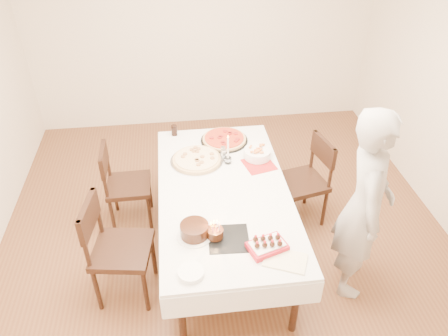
{
  "coord_description": "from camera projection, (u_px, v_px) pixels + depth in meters",
  "views": [
    {
      "loc": [
        -0.42,
        -3.06,
        3.16
      ],
      "look_at": [
        -0.04,
        -0.09,
        0.99
      ],
      "focal_mm": 35.0,
      "sensor_mm": 36.0,
      "label": 1
    }
  ],
  "objects": [
    {
      "name": "birthday_cake",
      "position": [
        215.0,
        230.0,
        3.32
      ],
      "size": [
        0.15,
        0.15,
        0.14
      ],
      "primitive_type": "cylinder",
      "rotation": [
        0.0,
        0.0,
        0.22
      ],
      "color": "#351B0E",
      "rests_on": "dining_table"
    },
    {
      "name": "strawberry_box",
      "position": [
        267.0,
        246.0,
        3.25
      ],
      "size": [
        0.33,
        0.27,
        0.07
      ],
      "primitive_type": null,
      "rotation": [
        0.0,
        0.0,
        0.32
      ],
      "color": "#A71320",
      "rests_on": "dining_table"
    },
    {
      "name": "chair_left_savory",
      "position": [
        129.0,
        185.0,
        4.37
      ],
      "size": [
        0.47,
        0.47,
        0.92
      ],
      "primitive_type": null,
      "rotation": [
        0.0,
        0.0,
        3.15
      ],
      "color": "#331811",
      "rests_on": "floor"
    },
    {
      "name": "chair_left_dessert",
      "position": [
        122.0,
        250.0,
        3.6
      ],
      "size": [
        0.59,
        0.59,
        1.0
      ],
      "primitive_type": null,
      "rotation": [
        0.0,
        0.0,
        2.99
      ],
      "color": "#331811",
      "rests_on": "floor"
    },
    {
      "name": "chair_right_savory",
      "position": [
        302.0,
        182.0,
        4.39
      ],
      "size": [
        0.58,
        0.58,
        0.94
      ],
      "primitive_type": null,
      "rotation": [
        0.0,
        0.0,
        0.22
      ],
      "color": "#331811",
      "rests_on": "floor"
    },
    {
      "name": "cake_board",
      "position": [
        229.0,
        239.0,
        3.36
      ],
      "size": [
        0.33,
        0.33,
        0.01
      ],
      "primitive_type": "cube",
      "rotation": [
        0.0,
        0.0,
        -0.06
      ],
      "color": "black",
      "rests_on": "dining_table"
    },
    {
      "name": "red_placemat",
      "position": [
        259.0,
        165.0,
        4.15
      ],
      "size": [
        0.33,
        0.33,
        0.01
      ],
      "primitive_type": "cube",
      "rotation": [
        0.0,
        0.0,
        0.24
      ],
      "color": "#B21E1E",
      "rests_on": "dining_table"
    },
    {
      "name": "plate_stack",
      "position": [
        191.0,
        273.0,
        3.06
      ],
      "size": [
        0.25,
        0.25,
        0.04
      ],
      "primitive_type": "cylinder",
      "rotation": [
        0.0,
        0.0,
        -0.42
      ],
      "color": "white",
      "rests_on": "dining_table"
    },
    {
      "name": "floor",
      "position": [
        227.0,
        243.0,
        4.36
      ],
      "size": [
        5.0,
        5.0,
        0.0
      ],
      "primitive_type": "plane",
      "color": "brown",
      "rests_on": "ground"
    },
    {
      "name": "person",
      "position": [
        364.0,
        206.0,
        3.48
      ],
      "size": [
        0.59,
        0.73,
        1.75
      ],
      "primitive_type": "imported",
      "rotation": [
        0.0,
        0.0,
        1.26
      ],
      "color": "#AEA8A4",
      "rests_on": "floor"
    },
    {
      "name": "pizza_pepperoni",
      "position": [
        224.0,
        139.0,
        4.49
      ],
      "size": [
        0.59,
        0.59,
        0.04
      ],
      "primitive_type": "cylinder",
      "rotation": [
        0.0,
        0.0,
        0.25
      ],
      "color": "red",
      "rests_on": "dining_table"
    },
    {
      "name": "box_lid",
      "position": [
        285.0,
        260.0,
        3.18
      ],
      "size": [
        0.36,
        0.31,
        0.03
      ],
      "primitive_type": "cube",
      "rotation": [
        0.0,
        0.0,
        -0.42
      ],
      "color": "beige",
      "rests_on": "dining_table"
    },
    {
      "name": "pasta_bowl",
      "position": [
        257.0,
        153.0,
        4.22
      ],
      "size": [
        0.29,
        0.29,
        0.08
      ],
      "primitive_type": "cylinder",
      "rotation": [
        0.0,
        0.0,
        0.1
      ],
      "color": "white",
      "rests_on": "dining_table"
    },
    {
      "name": "pizza_white",
      "position": [
        197.0,
        159.0,
        4.19
      ],
      "size": [
        0.63,
        0.63,
        0.04
      ],
      "primitive_type": "cylinder",
      "rotation": [
        0.0,
        0.0,
        -0.27
      ],
      "color": "beige",
      "rests_on": "dining_table"
    },
    {
      "name": "dining_table",
      "position": [
        224.0,
        222.0,
        4.06
      ],
      "size": [
        1.32,
        2.23,
        0.75
      ],
      "primitive_type": "cube",
      "rotation": [
        0.0,
        0.0,
        0.08
      ],
      "color": "white",
      "rests_on": "floor"
    },
    {
      "name": "wall_back",
      "position": [
        202.0,
        27.0,
        5.58
      ],
      "size": [
        4.5,
        0.04,
        2.7
      ],
      "primitive_type": "cube",
      "color": "beige",
      "rests_on": "floor"
    },
    {
      "name": "cola_glass",
      "position": [
        174.0,
        130.0,
        4.56
      ],
      "size": [
        0.07,
        0.07,
        0.11
      ],
      "primitive_type": "cylinder",
      "rotation": [
        0.0,
        0.0,
        0.18
      ],
      "color": "black",
      "rests_on": "dining_table"
    },
    {
      "name": "china_plate",
      "position": [
        197.0,
        237.0,
        3.37
      ],
      "size": [
        0.28,
        0.28,
        0.01
      ],
      "primitive_type": "cylinder",
      "rotation": [
        0.0,
        0.0,
        -0.42
      ],
      "color": "white",
      "rests_on": "dining_table"
    },
    {
      "name": "shaker_pair",
      "position": [
        224.0,
        155.0,
        4.18
      ],
      "size": [
        0.11,
        0.11,
        0.12
      ],
      "primitive_type": null,
      "rotation": [
        0.0,
        0.0,
        -0.15
      ],
      "color": "white",
      "rests_on": "dining_table"
    },
    {
      "name": "taper_candle",
      "position": [
        228.0,
        149.0,
        4.09
      ],
      "size": [
        0.09,
        0.09,
        0.32
      ],
      "primitive_type": "cylinder",
      "rotation": [
        0.0,
        0.0,
        -0.38
      ],
      "color": "white",
      "rests_on": "dining_table"
    },
    {
      "name": "layer_cake",
      "position": [
        194.0,
        230.0,
        3.35
      ],
      "size": [
        0.37,
        0.37,
        0.11
      ],
      "primitive_type": "cylinder",
      "rotation": [
        0.0,
        0.0,
        0.43
      ],
      "color": "black",
      "rests_on": "dining_table"
    }
  ]
}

